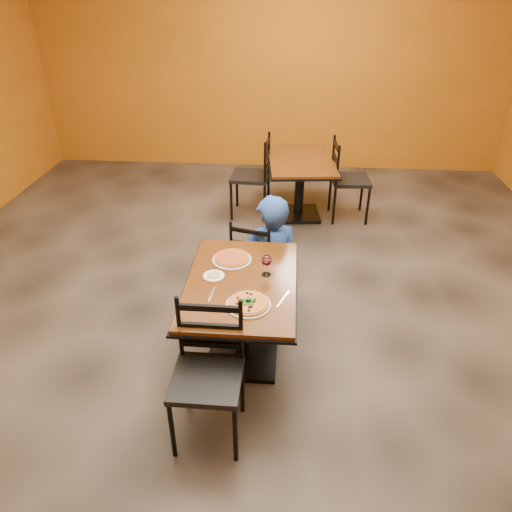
# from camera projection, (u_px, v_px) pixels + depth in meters

# --- Properties ---
(floor) EXTENTS (7.00, 8.00, 0.01)m
(floor) POSITION_uv_depth(u_px,v_px,m) (248.00, 319.00, 4.30)
(floor) COLOR black
(floor) RESTS_ON ground
(wall_back) EXTENTS (7.00, 0.01, 3.00)m
(wall_back) POSITION_uv_depth(u_px,v_px,m) (273.00, 67.00, 6.95)
(wall_back) COLOR #BC6314
(wall_back) RESTS_ON ground
(table_main) EXTENTS (0.83, 1.23, 0.75)m
(table_main) POSITION_uv_depth(u_px,v_px,m) (242.00, 302.00, 3.58)
(table_main) COLOR #5D300E
(table_main) RESTS_ON floor
(table_second) EXTENTS (0.91, 1.25, 0.75)m
(table_second) POSITION_uv_depth(u_px,v_px,m) (300.00, 175.00, 5.85)
(table_second) COLOR #5D300E
(table_second) RESTS_ON floor
(chair_main_near) EXTENTS (0.44, 0.44, 0.98)m
(chair_main_near) POSITION_uv_depth(u_px,v_px,m) (207.00, 380.00, 2.99)
(chair_main_near) COLOR black
(chair_main_near) RESTS_ON floor
(chair_main_far) EXTENTS (0.47, 0.47, 0.86)m
(chair_main_far) POSITION_uv_depth(u_px,v_px,m) (256.00, 258.00, 4.39)
(chair_main_far) COLOR black
(chair_main_far) RESTS_ON floor
(chair_second_left) EXTENTS (0.49, 0.49, 1.02)m
(chair_second_left) POSITION_uv_depth(u_px,v_px,m) (250.00, 177.00, 5.91)
(chair_second_left) COLOR black
(chair_second_left) RESTS_ON floor
(chair_second_right) EXTENTS (0.48, 0.48, 1.00)m
(chair_second_right) POSITION_uv_depth(u_px,v_px,m) (350.00, 180.00, 5.83)
(chair_second_right) COLOR black
(chair_second_right) RESTS_ON floor
(diner) EXTENTS (0.64, 0.53, 1.08)m
(diner) POSITION_uv_depth(u_px,v_px,m) (270.00, 250.00, 4.29)
(diner) COLOR #1B3F99
(diner) RESTS_ON floor
(plate_main) EXTENTS (0.31, 0.31, 0.01)m
(plate_main) POSITION_uv_depth(u_px,v_px,m) (248.00, 305.00, 3.23)
(plate_main) COLOR white
(plate_main) RESTS_ON table_main
(pizza_main) EXTENTS (0.28, 0.28, 0.02)m
(pizza_main) POSITION_uv_depth(u_px,v_px,m) (248.00, 303.00, 3.22)
(pizza_main) COLOR #9C0F0B
(pizza_main) RESTS_ON plate_main
(plate_far) EXTENTS (0.31, 0.31, 0.01)m
(plate_far) POSITION_uv_depth(u_px,v_px,m) (232.00, 259.00, 3.74)
(plate_far) COLOR white
(plate_far) RESTS_ON table_main
(pizza_far) EXTENTS (0.28, 0.28, 0.02)m
(pizza_far) POSITION_uv_depth(u_px,v_px,m) (232.00, 258.00, 3.73)
(pizza_far) COLOR #C36725
(pizza_far) RESTS_ON plate_far
(side_plate) EXTENTS (0.16, 0.16, 0.01)m
(side_plate) POSITION_uv_depth(u_px,v_px,m) (214.00, 276.00, 3.53)
(side_plate) COLOR white
(side_plate) RESTS_ON table_main
(dip) EXTENTS (0.09, 0.09, 0.01)m
(dip) POSITION_uv_depth(u_px,v_px,m) (214.00, 275.00, 3.53)
(dip) COLOR tan
(dip) RESTS_ON side_plate
(wine_glass) EXTENTS (0.08, 0.08, 0.18)m
(wine_glass) POSITION_uv_depth(u_px,v_px,m) (266.00, 264.00, 3.51)
(wine_glass) COLOR white
(wine_glass) RESTS_ON table_main
(fork) EXTENTS (0.03, 0.19, 0.00)m
(fork) POSITION_uv_depth(u_px,v_px,m) (212.00, 294.00, 3.34)
(fork) COLOR silver
(fork) RESTS_ON table_main
(knife) EXTENTS (0.09, 0.20, 0.00)m
(knife) POSITION_uv_depth(u_px,v_px,m) (283.00, 299.00, 3.29)
(knife) COLOR silver
(knife) RESTS_ON table_main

